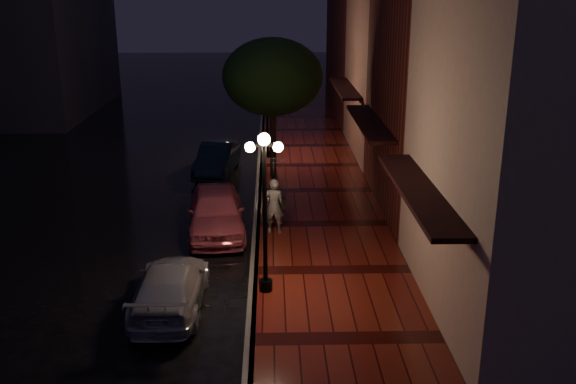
% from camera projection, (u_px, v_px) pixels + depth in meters
% --- Properties ---
extents(ground, '(120.00, 120.00, 0.00)m').
position_uv_depth(ground, '(257.00, 228.00, 21.99)').
color(ground, black).
rests_on(ground, ground).
extents(sidewalk, '(4.50, 60.00, 0.15)m').
position_uv_depth(sidewalk, '(322.00, 225.00, 22.03)').
color(sidewalk, '#4C120D').
rests_on(sidewalk, ground).
extents(curb, '(0.25, 60.00, 0.15)m').
position_uv_depth(curb, '(257.00, 226.00, 21.97)').
color(curb, '#595451').
rests_on(curb, ground).
extents(storefront_near, '(5.00, 8.00, 8.50)m').
position_uv_depth(storefront_near, '(545.00, 149.00, 15.15)').
color(storefront_near, gray).
rests_on(storefront_near, ground).
extents(storefront_mid, '(5.00, 8.00, 11.00)m').
position_uv_depth(storefront_mid, '(456.00, 59.00, 22.37)').
color(storefront_mid, '#511914').
rests_on(storefront_mid, ground).
extents(storefront_far, '(5.00, 8.00, 9.00)m').
position_uv_depth(storefront_far, '(408.00, 61.00, 30.29)').
color(storefront_far, '#8C5951').
rests_on(storefront_far, ground).
extents(storefront_extra, '(5.00, 12.00, 10.00)m').
position_uv_depth(storefront_extra, '(375.00, 35.00, 39.65)').
color(storefront_extra, '#511914').
rests_on(storefront_extra, ground).
extents(streetlamp_near, '(0.96, 0.36, 4.31)m').
position_uv_depth(streetlamp_near, '(265.00, 204.00, 16.44)').
color(streetlamp_near, black).
rests_on(streetlamp_near, sidewalk).
extents(streetlamp_far, '(0.96, 0.36, 4.31)m').
position_uv_depth(streetlamp_far, '(267.00, 106.00, 29.76)').
color(streetlamp_far, black).
rests_on(streetlamp_far, sidewalk).
extents(street_tree, '(4.16, 4.16, 5.80)m').
position_uv_depth(street_tree, '(273.00, 79.00, 26.40)').
color(street_tree, black).
rests_on(street_tree, sidewalk).
extents(pink_car, '(2.25, 4.70, 1.55)m').
position_uv_depth(pink_car, '(216.00, 211.00, 21.34)').
color(pink_car, '#BF4E60').
rests_on(pink_car, ground).
extents(navy_car, '(1.92, 4.29, 1.37)m').
position_uv_depth(navy_car, '(217.00, 159.00, 28.15)').
color(navy_car, black).
rests_on(navy_car, ground).
extents(silver_car, '(1.72, 4.22, 1.22)m').
position_uv_depth(silver_car, '(170.00, 287.00, 16.35)').
color(silver_car, '#A5A5AC').
rests_on(silver_car, ground).
extents(woman_with_umbrella, '(1.08, 1.10, 2.59)m').
position_uv_depth(woman_with_umbrella, '(274.00, 183.00, 20.68)').
color(woman_with_umbrella, white).
rests_on(woman_with_umbrella, sidewalk).
extents(parking_meter, '(0.12, 0.09, 1.18)m').
position_uv_depth(parking_meter, '(280.00, 211.00, 21.12)').
color(parking_meter, black).
rests_on(parking_meter, sidewalk).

